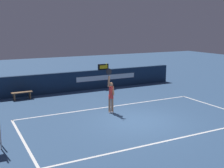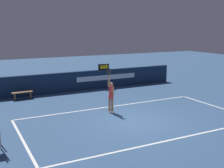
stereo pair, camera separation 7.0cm
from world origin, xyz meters
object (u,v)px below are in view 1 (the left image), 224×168
Objects in this scene: speed_display at (103,67)px; tennis_player at (111,95)px; tennis_ball at (106,64)px; courtside_bench_near at (22,94)px.

tennis_player is (-2.32, -5.76, -0.59)m from speed_display.
tennis_ball is 6.38m from courtside_bench_near.
courtside_bench_near is at bearing 124.08° from tennis_ball.
courtside_bench_near is (-5.90, -0.75, -1.21)m from speed_display.
speed_display reaches higher than courtside_bench_near.
tennis_player is at bearing -111.97° from speed_display.
speed_display is 11.84× the size of tennis_ball.
tennis_player is 34.93× the size of tennis_ball.
tennis_ball reaches higher than tennis_player.
speed_display is 0.63× the size of courtside_bench_near.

